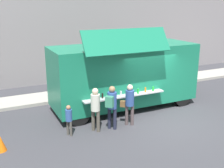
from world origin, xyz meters
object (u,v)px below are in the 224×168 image
customer_rear_waiting (95,106)px  child_near_queue (69,118)px  traffic_cone_orange (0,143)px  food_truck_main (124,74)px  customer_front_ordering (129,101)px  trash_bin (165,77)px  customer_mid_with_backpack (112,103)px

customer_rear_waiting → child_near_queue: (-0.99, 0.08, -0.31)m
traffic_cone_orange → child_near_queue: (2.33, 0.09, 0.42)m
food_truck_main → child_near_queue: 3.66m
traffic_cone_orange → customer_front_ordering: customer_front_ordering is taller
traffic_cone_orange → customer_rear_waiting: 3.40m
trash_bin → customer_front_ordering: customer_front_ordering is taller
customer_mid_with_backpack → customer_rear_waiting: size_ratio=1.01×
traffic_cone_orange → customer_mid_with_backpack: size_ratio=0.33×
traffic_cone_orange → trash_bin: (9.44, 4.09, 0.16)m
customer_front_ordering → customer_mid_with_backpack: size_ratio=0.97×
customer_rear_waiting → food_truck_main: bearing=4.8°
customer_mid_with_backpack → customer_rear_waiting: (-0.60, 0.12, -0.04)m
trash_bin → child_near_queue: 8.16m
customer_mid_with_backpack → customer_front_ordering: bearing=-38.9°
traffic_cone_orange → customer_front_ordering: size_ratio=0.33×
food_truck_main → traffic_cone_orange: food_truck_main is taller
trash_bin → child_near_queue: (-7.11, -4.00, 0.26)m
food_truck_main → customer_mid_with_backpack: bearing=-129.0°
traffic_cone_orange → customer_front_ordering: (4.70, -0.04, 0.70)m
child_near_queue → customer_rear_waiting: bearing=-32.9°
trash_bin → customer_rear_waiting: customer_rear_waiting is taller
customer_front_ordering → child_near_queue: customer_front_ordering is taller
customer_rear_waiting → child_near_queue: bearing=141.0°
food_truck_main → customer_rear_waiting: bearing=-140.2°
customer_mid_with_backpack → trash_bin: bearing=-6.4°
traffic_cone_orange → customer_mid_with_backpack: (3.92, -0.11, 0.76)m
customer_mid_with_backpack → customer_rear_waiting: 0.61m
customer_mid_with_backpack → child_near_queue: bearing=129.5°
food_truck_main → child_near_queue: bearing=-151.4°
food_truck_main → trash_bin: food_truck_main is taller
traffic_cone_orange → trash_bin: trash_bin is taller
traffic_cone_orange → customer_front_ordering: bearing=-0.5°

